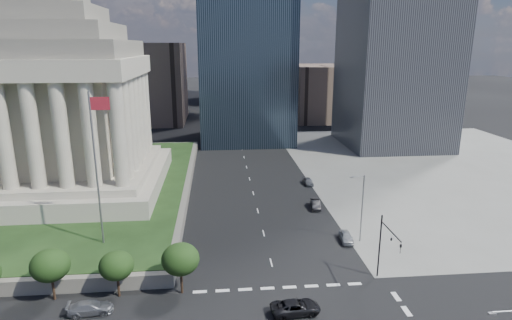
{
  "coord_description": "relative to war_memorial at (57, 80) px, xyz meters",
  "views": [
    {
      "loc": [
        -6.59,
        -29.67,
        27.32
      ],
      "look_at": [
        -2.58,
        13.54,
        15.61
      ],
      "focal_mm": 30.0,
      "sensor_mm": 36.0,
      "label": 1
    }
  ],
  "objects": [
    {
      "name": "ground",
      "position": [
        34.0,
        52.0,
        -21.4
      ],
      "size": [
        500.0,
        500.0,
        0.0
      ],
      "primitive_type": "plane",
      "color": "black",
      "rests_on": "ground"
    },
    {
      "name": "sidewalk_ne",
      "position": [
        80.0,
        12.0,
        -21.38
      ],
      "size": [
        68.0,
        90.0,
        0.03
      ],
      "primitive_type": "cube",
      "color": "slate",
      "rests_on": "ground"
    },
    {
      "name": "plaza_terrace",
      "position": [
        -11.0,
        2.0,
        -20.5
      ],
      "size": [
        66.0,
        70.0,
        1.8
      ],
      "primitive_type": "cube",
      "color": "#5E5A51",
      "rests_on": "ground"
    },
    {
      "name": "plaza_lawn",
      "position": [
        -11.0,
        2.0,
        -19.55
      ],
      "size": [
        64.0,
        68.0,
        0.1
      ],
      "primitive_type": "cube",
      "color": "#1E3415",
      "rests_on": "plaza_terrace"
    },
    {
      "name": "war_memorial",
      "position": [
        0.0,
        0.0,
        0.0
      ],
      "size": [
        34.0,
        34.0,
        39.0
      ],
      "primitive_type": null,
      "color": "#A39989",
      "rests_on": "plaza_lawn"
    },
    {
      "name": "flagpole",
      "position": [
        12.17,
        -24.0,
        -8.29
      ],
      "size": [
        2.52,
        0.24,
        20.0
      ],
      "color": "slate",
      "rests_on": "plaza_lawn"
    },
    {
      "name": "midrise_glass",
      "position": [
        36.0,
        47.0,
        8.6
      ],
      "size": [
        26.0,
        26.0,
        60.0
      ],
      "primitive_type": "cube",
      "color": "black",
      "rests_on": "ground"
    },
    {
      "name": "building_filler_ne",
      "position": [
        66.0,
        82.0,
        -11.4
      ],
      "size": [
        20.0,
        30.0,
        20.0
      ],
      "primitive_type": "cube",
      "color": "brown",
      "rests_on": "ground"
    },
    {
      "name": "building_filler_nw",
      "position": [
        4.0,
        82.0,
        -7.4
      ],
      "size": [
        24.0,
        30.0,
        28.0
      ],
      "primitive_type": "cube",
      "color": "brown",
      "rests_on": "ground"
    },
    {
      "name": "traffic_signal_ne",
      "position": [
        46.5,
        -34.3,
        -16.15
      ],
      "size": [
        0.3,
        5.74,
        8.0
      ],
      "color": "black",
      "rests_on": "ground"
    },
    {
      "name": "street_lamp_north",
      "position": [
        47.33,
        -23.0,
        -15.74
      ],
      "size": [
        2.13,
        0.22,
        10.0
      ],
      "color": "slate",
      "rests_on": "ground"
    },
    {
      "name": "pickup_truck",
      "position": [
        35.16,
        -39.02,
        -20.67
      ],
      "size": [
        5.49,
        2.96,
        1.46
      ],
      "primitive_type": "imported",
      "rotation": [
        0.0,
        0.0,
        1.68
      ],
      "color": "black",
      "rests_on": "ground"
    },
    {
      "name": "suv_grey",
      "position": [
        13.72,
        -37.0,
        -20.73
      ],
      "size": [
        4.82,
        2.37,
        1.35
      ],
      "primitive_type": "imported",
      "rotation": [
        0.0,
        0.0,
        1.68
      ],
      "color": "slate",
      "rests_on": "ground"
    },
    {
      "name": "parked_sedan_near",
      "position": [
        45.5,
        -22.88,
        -20.71
      ],
      "size": [
        1.99,
        4.2,
        1.39
      ],
      "primitive_type": "imported",
      "rotation": [
        0.0,
        0.0,
        -0.09
      ],
      "color": "#93969B",
      "rests_on": "ground"
    },
    {
      "name": "parked_sedan_mid",
      "position": [
        44.05,
        -9.75,
        -20.7
      ],
      "size": [
        1.96,
        4.4,
        1.4
      ],
      "primitive_type": "imported",
      "rotation": [
        0.0,
        0.0,
        -0.11
      ],
      "color": "black",
      "rests_on": "ground"
    },
    {
      "name": "parked_sedan_far",
      "position": [
        45.5,
        3.11,
        -20.72
      ],
      "size": [
        4.03,
        1.76,
        1.35
      ],
      "primitive_type": "imported",
      "rotation": [
        0.0,
        0.0,
        0.04
      ],
      "color": "#585A5F",
      "rests_on": "ground"
    }
  ]
}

